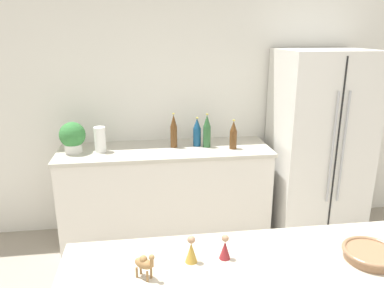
{
  "coord_description": "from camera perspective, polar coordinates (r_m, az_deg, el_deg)",
  "views": [
    {
      "loc": [
        -0.49,
        -0.93,
        1.98
      ],
      "look_at": [
        -0.17,
        1.41,
        1.26
      ],
      "focal_mm": 35.0,
      "sensor_mm": 36.0,
      "label": 1
    }
  ],
  "objects": [
    {
      "name": "potted_plant",
      "position": [
        3.5,
        -17.75,
        1.09
      ],
      "size": [
        0.23,
        0.23,
        0.28
      ],
      "color": "silver",
      "rests_on": "back_counter"
    },
    {
      "name": "wise_man_figurine_blue",
      "position": [
        1.68,
        -0.11,
        -15.96
      ],
      "size": [
        0.05,
        0.05,
        0.13
      ],
      "color": "#B28933",
      "rests_on": "bar_counter"
    },
    {
      "name": "camel_figurine",
      "position": [
        1.59,
        -7.27,
        -17.55
      ],
      "size": [
        0.09,
        0.09,
        0.12
      ],
      "color": "olive",
      "rests_on": "bar_counter"
    },
    {
      "name": "refrigerator",
      "position": [
        3.82,
        18.59,
        -0.27
      ],
      "size": [
        0.83,
        0.73,
        1.82
      ],
      "color": "silver",
      "rests_on": "ground_plane"
    },
    {
      "name": "paper_towel_roll",
      "position": [
        3.46,
        -13.83,
        0.67
      ],
      "size": [
        0.1,
        0.1,
        0.23
      ],
      "color": "white",
      "rests_on": "back_counter"
    },
    {
      "name": "back_bottle_1",
      "position": [
        3.53,
        0.77,
        1.78
      ],
      "size": [
        0.07,
        0.07,
        0.28
      ],
      "color": "navy",
      "rests_on": "back_counter"
    },
    {
      "name": "fruit_bowl",
      "position": [
        1.88,
        25.56,
        -14.85
      ],
      "size": [
        0.24,
        0.24,
        0.05
      ],
      "color": "#8C6647",
      "rests_on": "bar_counter"
    },
    {
      "name": "back_bottle_2",
      "position": [
        3.5,
        2.29,
        1.96
      ],
      "size": [
        0.07,
        0.07,
        0.32
      ],
      "color": "#2D6033",
      "rests_on": "back_counter"
    },
    {
      "name": "back_bottle_3",
      "position": [
        3.46,
        6.31,
        1.36
      ],
      "size": [
        0.07,
        0.07,
        0.27
      ],
      "color": "brown",
      "rests_on": "back_counter"
    },
    {
      "name": "back_bottle_0",
      "position": [
        3.49,
        -2.81,
        1.97
      ],
      "size": [
        0.06,
        0.06,
        0.32
      ],
      "color": "brown",
      "rests_on": "back_counter"
    },
    {
      "name": "back_counter",
      "position": [
        3.66,
        -4.0,
        -7.56
      ],
      "size": [
        1.96,
        0.63,
        0.92
      ],
      "color": "silver",
      "rests_on": "ground_plane"
    },
    {
      "name": "wise_man_figurine_crimson",
      "position": [
        1.71,
        5.04,
        -15.55
      ],
      "size": [
        0.05,
        0.05,
        0.12
      ],
      "color": "maroon",
      "rests_on": "bar_counter"
    },
    {
      "name": "wall_back",
      "position": [
        3.76,
        -0.22,
        6.13
      ],
      "size": [
        8.0,
        0.06,
        2.55
      ],
      "color": "white",
      "rests_on": "ground_plane"
    }
  ]
}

